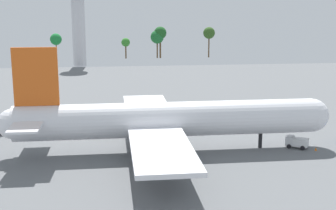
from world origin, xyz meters
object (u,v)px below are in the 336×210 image
at_px(cargo_airplane, 167,120).
at_px(maintenance_van, 297,142).
at_px(safety_cone_nose, 316,149).
at_px(control_tower, 78,15).
at_px(baggage_tug, 5,128).

bearing_deg(cargo_airplane, maintenance_van, -1.60).
xyz_separation_m(safety_cone_nose, control_tower, (-49.79, 124.75, 21.24)).
bearing_deg(safety_cone_nose, maintenance_van, 141.87).
distance_m(cargo_airplane, control_tower, 125.02).
height_order(cargo_airplane, maintenance_van, cargo_airplane).
distance_m(cargo_airplane, safety_cone_nose, 27.54).
xyz_separation_m(baggage_tug, control_tower, (8.50, 106.52, 20.39)).
bearing_deg(safety_cone_nose, baggage_tug, 162.63).
height_order(cargo_airplane, safety_cone_nose, cargo_airplane).
distance_m(maintenance_van, control_tower, 132.84).
xyz_separation_m(maintenance_van, safety_cone_nose, (2.80, -2.20, -0.77)).
relative_size(safety_cone_nose, control_tower, 0.02).
height_order(baggage_tug, maintenance_van, baggage_tug).
bearing_deg(cargo_airplane, control_tower, 100.67).
distance_m(cargo_airplane, maintenance_van, 24.50).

